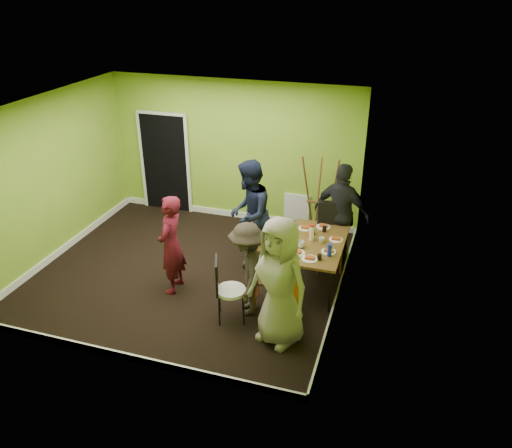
# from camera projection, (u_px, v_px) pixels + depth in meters

# --- Properties ---
(ground) EXTENTS (5.00, 5.00, 0.00)m
(ground) POSITION_uv_depth(u_px,v_px,m) (191.00, 272.00, 8.44)
(ground) COLOR black
(ground) RESTS_ON ground
(room_walls) EXTENTS (5.04, 4.54, 2.82)m
(room_walls) POSITION_uv_depth(u_px,v_px,m) (187.00, 218.00, 8.04)
(room_walls) COLOR #7CAC2C
(room_walls) RESTS_ON ground
(dining_table) EXTENTS (0.90, 1.50, 0.75)m
(dining_table) POSITION_uv_depth(u_px,v_px,m) (315.00, 246.00, 7.83)
(dining_table) COLOR black
(dining_table) RESTS_ON ground
(chair_left_far) EXTENTS (0.42, 0.41, 0.86)m
(chair_left_far) POSITION_uv_depth(u_px,v_px,m) (258.00, 242.00, 8.38)
(chair_left_far) COLOR orange
(chair_left_far) RESTS_ON ground
(chair_left_near) EXTENTS (0.47, 0.47, 0.96)m
(chair_left_near) POSITION_uv_depth(u_px,v_px,m) (263.00, 273.00, 7.41)
(chair_left_near) COLOR orange
(chair_left_near) RESTS_ON ground
(chair_back_end) EXTENTS (0.55, 0.62, 1.12)m
(chair_back_end) POSITION_uv_depth(u_px,v_px,m) (331.00, 222.00, 8.38)
(chair_back_end) COLOR orange
(chair_back_end) RESTS_ON ground
(chair_front_end) EXTENTS (0.53, 0.53, 0.98)m
(chair_front_end) POSITION_uv_depth(u_px,v_px,m) (285.00, 297.00, 6.85)
(chair_front_end) COLOR orange
(chair_front_end) RESTS_ON ground
(chair_bentwood) EXTENTS (0.50, 0.49, 0.99)m
(chair_bentwood) POSITION_uv_depth(u_px,v_px,m) (226.00, 286.00, 7.08)
(chair_bentwood) COLOR black
(chair_bentwood) RESTS_ON ground
(easel) EXTENTS (0.68, 0.64, 1.70)m
(easel) POSITION_uv_depth(u_px,v_px,m) (319.00, 201.00, 9.01)
(easel) COLOR brown
(easel) RESTS_ON ground
(plate_near_left) EXTENTS (0.22, 0.22, 0.01)m
(plate_near_left) POSITION_uv_depth(u_px,v_px,m) (305.00, 228.00, 8.23)
(plate_near_left) COLOR white
(plate_near_left) RESTS_ON dining_table
(plate_near_right) EXTENTS (0.25, 0.25, 0.01)m
(plate_near_right) POSITION_uv_depth(u_px,v_px,m) (297.00, 253.00, 7.51)
(plate_near_right) COLOR white
(plate_near_right) RESTS_ON dining_table
(plate_far_back) EXTENTS (0.23, 0.23, 0.01)m
(plate_far_back) POSITION_uv_depth(u_px,v_px,m) (323.00, 227.00, 8.27)
(plate_far_back) COLOR white
(plate_far_back) RESTS_ON dining_table
(plate_far_front) EXTENTS (0.24, 0.24, 0.01)m
(plate_far_front) POSITION_uv_depth(u_px,v_px,m) (310.00, 259.00, 7.35)
(plate_far_front) COLOR white
(plate_far_front) RESTS_ON dining_table
(plate_wall_back) EXTENTS (0.22, 0.22, 0.01)m
(plate_wall_back) POSITION_uv_depth(u_px,v_px,m) (336.00, 240.00, 7.88)
(plate_wall_back) COLOR white
(plate_wall_back) RESTS_ON dining_table
(plate_wall_front) EXTENTS (0.23, 0.23, 0.01)m
(plate_wall_front) POSITION_uv_depth(u_px,v_px,m) (329.00, 252.00, 7.54)
(plate_wall_front) COLOR white
(plate_wall_front) RESTS_ON dining_table
(thermos) EXTENTS (0.08, 0.08, 0.24)m
(thermos) POSITION_uv_depth(u_px,v_px,m) (312.00, 233.00, 7.83)
(thermos) COLOR white
(thermos) RESTS_ON dining_table
(blue_bottle) EXTENTS (0.07, 0.07, 0.20)m
(blue_bottle) POSITION_uv_depth(u_px,v_px,m) (330.00, 250.00, 7.39)
(blue_bottle) COLOR #1728AD
(blue_bottle) RESTS_ON dining_table
(orange_bottle) EXTENTS (0.04, 0.04, 0.07)m
(orange_bottle) POSITION_uv_depth(u_px,v_px,m) (309.00, 235.00, 7.96)
(orange_bottle) COLOR orange
(orange_bottle) RESTS_ON dining_table
(glass_mid) EXTENTS (0.06, 0.06, 0.08)m
(glass_mid) POSITION_uv_depth(u_px,v_px,m) (313.00, 232.00, 8.03)
(glass_mid) COLOR black
(glass_mid) RESTS_ON dining_table
(glass_back) EXTENTS (0.07, 0.07, 0.09)m
(glass_back) POSITION_uv_depth(u_px,v_px,m) (324.00, 229.00, 8.12)
(glass_back) COLOR black
(glass_back) RESTS_ON dining_table
(glass_front) EXTENTS (0.07, 0.07, 0.09)m
(glass_front) POSITION_uv_depth(u_px,v_px,m) (319.00, 257.00, 7.32)
(glass_front) COLOR black
(glass_front) RESTS_ON dining_table
(cup_a) EXTENTS (0.13, 0.13, 0.10)m
(cup_a) POSITION_uv_depth(u_px,v_px,m) (300.00, 244.00, 7.65)
(cup_a) COLOR white
(cup_a) RESTS_ON dining_table
(cup_b) EXTENTS (0.09, 0.09, 0.09)m
(cup_b) POSITION_uv_depth(u_px,v_px,m) (321.00, 240.00, 7.79)
(cup_b) COLOR white
(cup_b) RESTS_ON dining_table
(person_standing) EXTENTS (0.42, 0.61, 1.61)m
(person_standing) POSITION_uv_depth(u_px,v_px,m) (171.00, 245.00, 7.63)
(person_standing) COLOR #510D1A
(person_standing) RESTS_ON ground
(person_left_far) EXTENTS (0.80, 0.98, 1.85)m
(person_left_far) POSITION_uv_depth(u_px,v_px,m) (249.00, 214.00, 8.32)
(person_left_far) COLOR black
(person_left_far) RESTS_ON ground
(person_left_near) EXTENTS (0.81, 1.06, 1.45)m
(person_left_near) POSITION_uv_depth(u_px,v_px,m) (247.00, 269.00, 7.15)
(person_left_near) COLOR black
(person_left_near) RESTS_ON ground
(person_back_end) EXTENTS (1.12, 0.74, 1.77)m
(person_back_end) POSITION_uv_depth(u_px,v_px,m) (342.00, 214.00, 8.42)
(person_back_end) COLOR black
(person_back_end) RESTS_ON ground
(person_front_end) EXTENTS (1.06, 0.89, 1.84)m
(person_front_end) POSITION_uv_depth(u_px,v_px,m) (279.00, 282.00, 6.50)
(person_front_end) COLOR gray
(person_front_end) RESTS_ON ground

